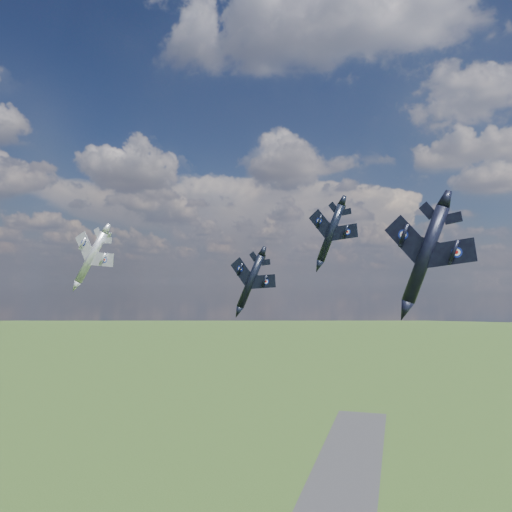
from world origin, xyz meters
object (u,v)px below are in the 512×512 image
(jet_lead_navy, at_px, (251,281))
(jet_right_navy, at_px, (425,255))
(jet_high_navy, at_px, (331,233))
(jet_left_silver, at_px, (91,257))

(jet_lead_navy, xyz_separation_m, jet_right_navy, (25.27, -23.63, 2.66))
(jet_high_navy, relative_size, jet_left_silver, 1.02)
(jet_lead_navy, height_order, jet_right_navy, jet_right_navy)
(jet_lead_navy, xyz_separation_m, jet_high_navy, (11.27, 11.64, 8.50))
(jet_right_navy, relative_size, jet_left_silver, 0.98)
(jet_high_navy, height_order, jet_left_silver, jet_high_navy)
(jet_left_silver, bearing_deg, jet_right_navy, -18.24)
(jet_high_navy, bearing_deg, jet_right_navy, -52.12)
(jet_lead_navy, distance_m, jet_left_silver, 30.16)
(jet_right_navy, bearing_deg, jet_left_silver, 174.63)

